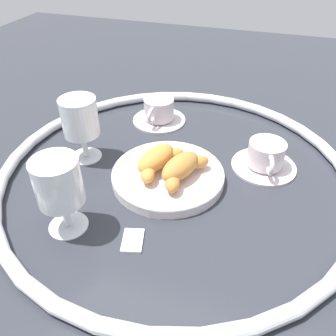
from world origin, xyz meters
TOP-DOWN VIEW (x-y plane):
  - ground_plane at (0.00, 0.00)m, footprint 2.20×2.20m
  - table_chrome_rim at (0.00, 0.00)m, footprint 0.72×0.72m
  - pastry_plate at (0.02, -0.01)m, footprint 0.23×0.23m
  - croissant_large at (0.02, -0.03)m, footprint 0.13×0.09m
  - croissant_small at (0.03, 0.02)m, footprint 0.13×0.09m
  - coffee_cup_near at (-0.08, 0.17)m, footprint 0.14×0.14m
  - coffee_cup_far at (-0.20, -0.11)m, footprint 0.14×0.14m
  - juice_glass_left at (0.20, -0.13)m, footprint 0.08×0.08m
  - juice_glass_right at (0.00, -0.21)m, footprint 0.08×0.08m
  - sugar_packet at (0.19, -0.01)m, footprint 0.06×0.05m

SIDE VIEW (x-z plane):
  - ground_plane at x=0.00m, z-range 0.00..0.00m
  - sugar_packet at x=0.19m, z-range 0.00..0.01m
  - table_chrome_rim at x=0.00m, z-range 0.00..0.02m
  - pastry_plate at x=0.02m, z-range 0.00..0.02m
  - coffee_cup_near at x=-0.08m, z-range 0.00..0.06m
  - coffee_cup_far at x=-0.20m, z-range 0.00..0.06m
  - croissant_large at x=0.02m, z-range 0.02..0.06m
  - croissant_small at x=0.03m, z-range 0.02..0.06m
  - juice_glass_right at x=0.00m, z-range 0.02..0.16m
  - juice_glass_left at x=0.20m, z-range 0.02..0.16m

